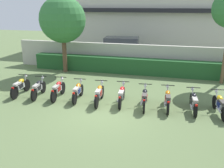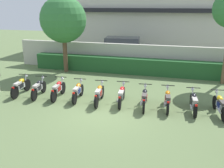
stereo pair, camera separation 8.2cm
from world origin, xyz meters
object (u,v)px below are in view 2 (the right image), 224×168
at_px(tree_near_inspector, 63,20).
at_px(motorcycle_in_row_8, 194,102).
at_px(motorcycle_in_row_5, 122,95).
at_px(motorcycle_in_row_3, 78,91).
at_px(motorcycle_in_row_6, 144,98).
at_px(motorcycle_in_row_4, 99,94).
at_px(motorcycle_in_row_2, 58,89).
at_px(motorcycle_in_row_9, 220,105).
at_px(parked_car, 124,49).
at_px(motorcycle_in_row_0, 21,86).
at_px(motorcycle_in_row_7, 167,99).
at_px(motorcycle_in_row_1, 39,88).

distance_m(tree_near_inspector, motorcycle_in_row_8, 9.97).
xyz_separation_m(motorcycle_in_row_5, motorcycle_in_row_8, (3.19, -0.03, -0.01)).
height_order(tree_near_inspector, motorcycle_in_row_3, tree_near_inspector).
bearing_deg(motorcycle_in_row_6, motorcycle_in_row_8, -92.81).
distance_m(motorcycle_in_row_3, motorcycle_in_row_4, 1.13).
bearing_deg(motorcycle_in_row_3, motorcycle_in_row_4, -102.21).
bearing_deg(tree_near_inspector, motorcycle_in_row_2, -69.12).
relative_size(motorcycle_in_row_4, motorcycle_in_row_9, 1.03).
relative_size(parked_car, motorcycle_in_row_2, 2.53).
bearing_deg(motorcycle_in_row_8, motorcycle_in_row_3, 85.11).
distance_m(motorcycle_in_row_0, motorcycle_in_row_9, 9.49).
relative_size(motorcycle_in_row_7, motorcycle_in_row_8, 1.02).
bearing_deg(motorcycle_in_row_9, tree_near_inspector, 53.34).
relative_size(motorcycle_in_row_1, motorcycle_in_row_8, 0.97).
height_order(motorcycle_in_row_1, motorcycle_in_row_4, motorcycle_in_row_4).
bearing_deg(motorcycle_in_row_3, motorcycle_in_row_6, -98.63).
distance_m(motorcycle_in_row_8, motorcycle_in_row_9, 1.05).
bearing_deg(motorcycle_in_row_1, parked_car, -22.33).
xyz_separation_m(tree_near_inspector, motorcycle_in_row_5, (5.03, -4.73, -3.02)).
bearing_deg(tree_near_inspector, motorcycle_in_row_1, -80.76).
distance_m(tree_near_inspector, motorcycle_in_row_9, 10.88).
bearing_deg(motorcycle_in_row_7, motorcycle_in_row_4, 86.93).
relative_size(parked_car, tree_near_inspector, 0.94).
height_order(motorcycle_in_row_1, motorcycle_in_row_7, motorcycle_in_row_7).
bearing_deg(motorcycle_in_row_4, motorcycle_in_row_3, 78.26).
height_order(motorcycle_in_row_3, motorcycle_in_row_7, motorcycle_in_row_7).
distance_m(parked_car, motorcycle_in_row_2, 9.38).
relative_size(motorcycle_in_row_3, motorcycle_in_row_7, 0.94).
bearing_deg(motorcycle_in_row_3, tree_near_inspector, 24.18).
bearing_deg(motorcycle_in_row_9, motorcycle_in_row_5, 79.41).
height_order(motorcycle_in_row_0, motorcycle_in_row_3, motorcycle_in_row_0).
bearing_deg(motorcycle_in_row_9, motorcycle_in_row_7, 79.07).
height_order(parked_car, motorcycle_in_row_6, parked_car).
height_order(motorcycle_in_row_3, motorcycle_in_row_8, motorcycle_in_row_3).
bearing_deg(motorcycle_in_row_0, tree_near_inspector, -7.71).
height_order(motorcycle_in_row_5, motorcycle_in_row_7, motorcycle_in_row_7).
xyz_separation_m(motorcycle_in_row_0, motorcycle_in_row_5, (5.26, 0.13, -0.01)).
height_order(motorcycle_in_row_1, motorcycle_in_row_8, motorcycle_in_row_1).
distance_m(tree_near_inspector, motorcycle_in_row_7, 9.08).
xyz_separation_m(motorcycle_in_row_6, motorcycle_in_row_8, (2.11, 0.12, -0.02)).
bearing_deg(tree_near_inspector, motorcycle_in_row_9, -27.61).
relative_size(motorcycle_in_row_0, motorcycle_in_row_1, 1.04).
distance_m(motorcycle_in_row_3, motorcycle_in_row_9, 6.40).
relative_size(motorcycle_in_row_2, motorcycle_in_row_8, 0.99).
bearing_deg(parked_car, motorcycle_in_row_4, -90.42).
xyz_separation_m(motorcycle_in_row_7, motorcycle_in_row_9, (2.15, -0.07, -0.00)).
xyz_separation_m(parked_car, motorcycle_in_row_4, (0.91, -9.38, -0.48)).
bearing_deg(motorcycle_in_row_7, motorcycle_in_row_8, -94.43).
distance_m(parked_car, motorcycle_in_row_1, 9.65).
relative_size(tree_near_inspector, motorcycle_in_row_0, 2.67).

